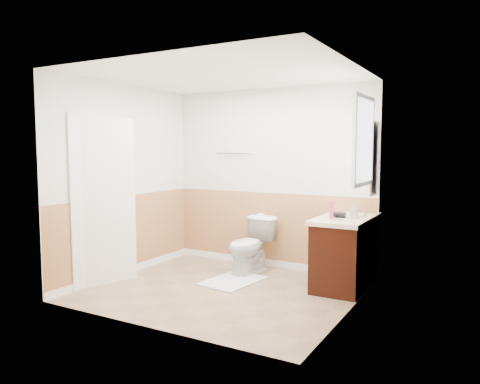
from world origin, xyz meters
The scene contains 32 objects.
floor centered at (0.00, 0.00, 0.00)m, with size 3.00×3.00×0.00m, color #8C7051.
ceiling centered at (0.00, 0.00, 2.50)m, with size 3.00×3.00×0.00m, color white.
wall_back centered at (0.00, 1.30, 1.25)m, with size 3.00×3.00×0.00m, color silver.
wall_front centered at (0.00, -1.30, 1.25)m, with size 3.00×3.00×0.00m, color silver.
wall_left centered at (-1.50, 0.00, 1.25)m, with size 3.00×3.00×0.00m, color silver.
wall_right centered at (1.50, 0.00, 1.25)m, with size 3.00×3.00×0.00m, color silver.
wainscot_back centered at (0.00, 1.29, 0.50)m, with size 3.00×3.00×0.00m, color #C27D4D.
wainscot_front centered at (0.00, -1.29, 0.50)m, with size 3.00×3.00×0.00m, color #C27D4D.
wainscot_left centered at (-1.49, 0.00, 0.50)m, with size 2.60×2.60×0.00m, color #C27D4D.
wainscot_right centered at (1.49, 0.00, 0.50)m, with size 2.60×2.60×0.00m, color #C27D4D.
toilet centered at (-0.07, 0.83, 0.37)m, with size 0.42×0.73×0.75m, color white.
bath_mat centered at (-0.07, 0.37, 0.01)m, with size 0.55×0.80×0.02m, color silver.
vanity_cabinet centered at (1.21, 0.88, 0.40)m, with size 0.55×1.10×0.80m, color black.
vanity_knob_left centered at (0.91, 0.78, 0.55)m, with size 0.03×0.03×0.03m, color silver.
vanity_knob_right centered at (0.91, 0.98, 0.55)m, with size 0.03×0.03×0.03m, color silver.
countertop centered at (1.20, 0.88, 0.83)m, with size 0.60×1.15×0.05m, color white.
sink_basin centered at (1.21, 1.03, 0.86)m, with size 0.36×0.36×0.02m, color white.
faucet centered at (1.39, 1.03, 0.92)m, with size 0.02×0.02×0.14m, color silver.
lotion_bottle centered at (1.11, 0.60, 0.96)m, with size 0.05×0.05×0.22m, color #C53363.
soap_dispenser centered at (1.33, 0.77, 0.94)m, with size 0.08×0.08×0.18m, color #9CA7B0.
hair_dryer_body centered at (1.16, 0.78, 0.89)m, with size 0.07×0.07×0.14m, color black.
hair_dryer_handle centered at (1.13, 0.74, 0.86)m, with size 0.03×0.03×0.07m, color black.
mirror_panel centered at (1.48, 1.10, 1.55)m, with size 0.02×0.35×0.90m, color silver.
window_frame centered at (1.47, 0.59, 1.75)m, with size 0.04×0.80×1.00m, color white.
window_glass centered at (1.49, 0.59, 1.75)m, with size 0.01×0.70×0.90m, color white.
door centered at (-1.40, -0.45, 1.02)m, with size 0.05×0.80×2.04m, color white.
door_frame centered at (-1.48, -0.45, 1.03)m, with size 0.02×0.92×2.10m, color white.
door_knob centered at (-1.34, -0.12, 0.95)m, with size 0.06×0.06×0.06m, color silver.
towel_bar centered at (-0.55, 1.25, 1.60)m, with size 0.02×0.02×0.62m, color silver.
tp_holder_bar centered at (-0.10, 1.23, 0.70)m, with size 0.02×0.02×0.14m, color silver.
tp_roll centered at (-0.10, 1.23, 0.70)m, with size 0.11×0.11×0.10m, color white.
tp_sheet centered at (-0.10, 1.23, 0.59)m, with size 0.10×0.01×0.16m, color white.
Camera 1 is at (2.76, -4.49, 1.66)m, focal length 34.27 mm.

